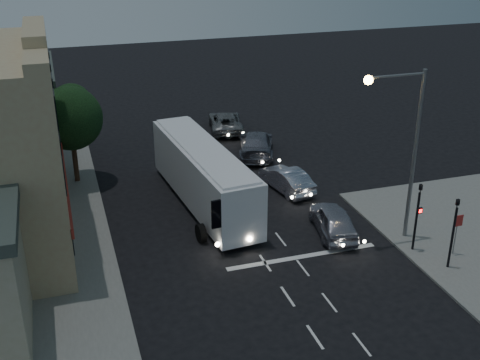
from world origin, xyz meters
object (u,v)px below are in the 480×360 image
object	(u,v)px
tour_bus	(203,174)
traffic_signal_side	(454,225)
streetlight	(405,138)
traffic_signal_main	(418,209)
car_suv	(333,220)
car_sedan_b	(256,144)
car_sedan_a	(287,179)
street_tree	(70,115)
car_sedan_c	(226,122)
regulatory_sign	(457,228)

from	to	relation	value
tour_bus	traffic_signal_side	bearing A→B (deg)	-53.27
streetlight	traffic_signal_main	bearing A→B (deg)	-79.80
car_suv	car_sedan_b	world-z (taller)	car_sedan_b
car_sedan_a	car_sedan_b	world-z (taller)	car_sedan_b
traffic_signal_side	street_tree	xyz separation A→B (m)	(-16.51, 16.22, 2.08)
car_sedan_c	streetlight	bearing A→B (deg)	111.61
traffic_signal_side	street_tree	size ratio (longest dim) A/B	0.66
car_sedan_b	traffic_signal_side	size ratio (longest dim) A/B	1.41
regulatory_sign	car_sedan_b	bearing A→B (deg)	106.73
traffic_signal_side	car_sedan_a	bearing A→B (deg)	110.47
car_sedan_a	car_sedan_b	size ratio (longest dim) A/B	0.77
car_sedan_c	street_tree	world-z (taller)	street_tree
car_sedan_b	car_suv	bearing A→B (deg)	109.77
streetlight	street_tree	world-z (taller)	streetlight
tour_bus	traffic_signal_main	distance (m)	12.26
car_sedan_b	traffic_signal_side	distance (m)	17.81
car_suv	regulatory_sign	size ratio (longest dim) A/B	2.08
car_suv	traffic_signal_side	world-z (taller)	traffic_signal_side
regulatory_sign	traffic_signal_side	bearing A→B (deg)	-136.08
car_sedan_a	traffic_signal_main	distance (m)	9.74
car_sedan_c	street_tree	distance (m)	14.26
street_tree	car_sedan_c	bearing A→B (deg)	29.40
traffic_signal_side	street_tree	bearing A→B (deg)	135.50
car_sedan_b	regulatory_sign	xyz separation A→B (m)	(4.91, -16.34, 0.76)
streetlight	street_tree	bearing A→B (deg)	140.49
tour_bus	car_sedan_c	world-z (taller)	tour_bus
traffic_signal_main	traffic_signal_side	size ratio (longest dim) A/B	1.00
car_suv	traffic_signal_main	distance (m)	4.61
car_sedan_c	traffic_signal_side	size ratio (longest dim) A/B	1.30
car_sedan_b	street_tree	distance (m)	13.16
car_sedan_a	car_sedan_c	xyz separation A→B (m)	(-0.43, 12.03, 0.01)
car_suv	streetlight	bearing A→B (deg)	160.58
car_sedan_b	streetlight	world-z (taller)	streetlight
car_suv	traffic_signal_side	xyz separation A→B (m)	(3.77, -5.00, 1.64)
tour_bus	car_sedan_a	size ratio (longest dim) A/B	2.74
car_suv	traffic_signal_main	xyz separation A→B (m)	(3.07, -3.02, 1.64)
traffic_signal_main	tour_bus	bearing A→B (deg)	136.16
car_sedan_b	streetlight	size ratio (longest dim) A/B	0.64
car_sedan_b	street_tree	bearing A→B (deg)	23.98
car_sedan_a	traffic_signal_side	bearing A→B (deg)	100.06
car_sedan_b	regulatory_sign	bearing A→B (deg)	125.82
car_sedan_b	car_sedan_a	bearing A→B (deg)	107.49
street_tree	traffic_signal_side	bearing A→B (deg)	-44.50
car_sedan_b	traffic_signal_main	xyz separation A→B (m)	(3.21, -15.32, 1.58)
tour_bus	regulatory_sign	distance (m)	14.19
street_tree	regulatory_sign	bearing A→B (deg)	-41.08
car_sedan_c	traffic_signal_main	size ratio (longest dim) A/B	1.30
car_sedan_a	streetlight	bearing A→B (deg)	102.12
regulatory_sign	streetlight	world-z (taller)	streetlight
tour_bus	traffic_signal_main	bearing A→B (deg)	-49.46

